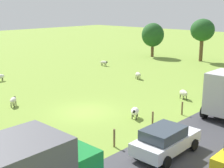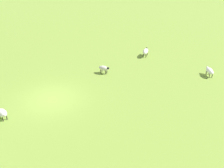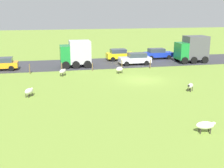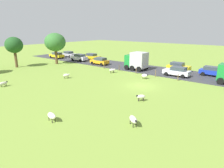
{
  "view_description": "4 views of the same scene",
  "coord_description": "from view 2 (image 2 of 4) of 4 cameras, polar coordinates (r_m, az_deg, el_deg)",
  "views": [
    {
      "loc": [
        17.03,
        -15.24,
        7.89
      ],
      "look_at": [
        -2.09,
        5.27,
        0.88
      ],
      "focal_mm": 50.29,
      "sensor_mm": 36.0,
      "label": 1
    },
    {
      "loc": [
        1.49,
        19.86,
        12.24
      ],
      "look_at": [
        -5.12,
        -0.26,
        0.34
      ],
      "focal_mm": 46.33,
      "sensor_mm": 36.0,
      "label": 2
    },
    {
      "loc": [
        -29.5,
        9.66,
        7.47
      ],
      "look_at": [
        -2.09,
        3.71,
        0.27
      ],
      "focal_mm": 47.48,
      "sensor_mm": 36.0,
      "label": 3
    },
    {
      "loc": [
        -22.71,
        -12.98,
        7.68
      ],
      "look_at": [
        -4.51,
        1.62,
        0.96
      ],
      "focal_mm": 30.95,
      "sensor_mm": 36.0,
      "label": 4
    }
  ],
  "objects": [
    {
      "name": "sheep_4",
      "position": [
        30.3,
        6.64,
        6.42
      ],
      "size": [
        1.09,
        1.25,
        0.8
      ],
      "color": "silver",
      "rests_on": "ground_plane"
    },
    {
      "name": "sheep_1",
      "position": [
        21.86,
        -20.88,
        -5.34
      ],
      "size": [
        0.92,
        1.07,
        0.79
      ],
      "color": "white",
      "rests_on": "ground_plane"
    },
    {
      "name": "sheep_5",
      "position": [
        27.55,
        18.72,
        2.46
      ],
      "size": [
        0.66,
        1.26,
        0.75
      ],
      "color": "white",
      "rests_on": "ground_plane"
    },
    {
      "name": "ground_plane",
      "position": [
        23.38,
        -11.83,
        -2.95
      ],
      "size": [
        160.0,
        160.0,
        0.0
      ],
      "primitive_type": "plane",
      "color": "olive"
    },
    {
      "name": "sheep_3",
      "position": [
        26.57,
        -1.61,
        3.12
      ],
      "size": [
        0.98,
        0.98,
        0.74
      ],
      "color": "beige",
      "rests_on": "ground_plane"
    }
  ]
}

